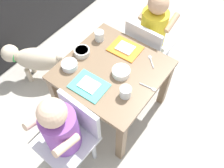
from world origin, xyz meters
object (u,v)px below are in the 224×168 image
Objects in this scene: cereal_bowl_left_side at (121,72)px; dog at (33,59)px; food_tray_left at (89,86)px; food_tray_right at (125,49)px; seated_child_left at (63,129)px; spoon_by_left_tray at (150,88)px; dining_table at (112,77)px; veggie_bowl_near at (82,52)px; water_cup_left at (100,36)px; seated_child_right at (153,29)px; veggie_bowl_far at (70,65)px; water_cup_right at (125,92)px; spoon_by_right_tray at (151,60)px.

dog is at bearing 99.84° from cereal_bowl_left_side.
food_tray_left is 1.04× the size of food_tray_right.
seated_child_left reaches higher than dog.
spoon_by_left_tray is at bearing -81.29° from dog.
dining_table is at bearing -9.00° from food_tray_left.
water_cup_left is at bearing -2.93° from veggie_bowl_near.
food_tray_right is at bearing -45.21° from veggie_bowl_near.
dining_table is 0.45m from seated_child_right.
food_tray_right is at bearing 59.91° from spoon_by_left_tray.
dining_table is at bearing -79.30° from dog.
seated_child_right is 0.51m from veggie_bowl_near.
veggie_bowl_far is 0.90× the size of cereal_bowl_left_side.
veggie_bowl_near is (0.12, 0.01, -0.00)m from veggie_bowl_far.
seated_child_right is 0.45m from cereal_bowl_left_side.
seated_child_right reaches higher than cereal_bowl_left_side.
water_cup_left is 0.60× the size of cereal_bowl_left_side.
dog is 0.55m from water_cup_left.
dining_table is 0.11m from cereal_bowl_left_side.
seated_child_left reaches higher than seated_child_right.
water_cup_right is 0.66× the size of veggie_bowl_near.
seated_child_left reaches higher than food_tray_left.
water_cup_right is at bearing -69.89° from food_tray_left.
seated_child_left is at bearing -158.48° from water_cup_left.
dining_table is 2.82× the size of food_tray_left.
water_cup_right is 0.29m from spoon_by_right_tray.
seated_child_left is 0.28m from food_tray_left.
seated_child_right is at bearing 1.27° from seated_child_left.
seated_child_left is at bearing 154.64° from spoon_by_left_tray.
dog is at bearing 104.43° from veggie_bowl_near.
seated_child_left is 0.37m from water_cup_right.
food_tray_left is 2.17× the size of veggie_bowl_far.
cereal_bowl_left_side is 1.29× the size of spoon_by_right_tray.
dog is 0.82m from water_cup_right.
cereal_bowl_left_side is (-0.14, -0.27, -0.01)m from water_cup_left.
water_cup_left and water_cup_right have the same top height.
veggie_bowl_far is 0.12m from veggie_bowl_near.
veggie_bowl_near is (-0.01, 0.21, 0.09)m from dining_table.
dining_table is 0.23m from veggie_bowl_near.
seated_child_left reaches higher than veggie_bowl_near.
seated_child_right reaches higher than spoon_by_left_tray.
dog is 2.12× the size of food_tray_right.
spoon_by_right_tray is at bearing -25.66° from food_tray_left.
spoon_by_left_tray and spoon_by_right_tray have the same top height.
cereal_bowl_left_side is at bearing 156.15° from spoon_by_right_tray.
water_cup_left reaches higher than veggie_bowl_far.
food_tray_right reaches higher than dog.
veggie_bowl_far is (-0.58, 0.21, 0.04)m from seated_child_right.
food_tray_left is (-0.62, 0.03, 0.02)m from seated_child_right.
water_cup_right is 0.37m from veggie_bowl_far.
spoon_by_left_tray is at bearing -86.41° from dining_table.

